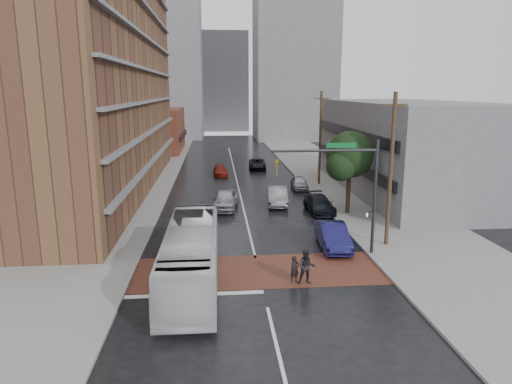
{
  "coord_description": "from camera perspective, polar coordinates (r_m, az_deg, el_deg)",
  "views": [
    {
      "loc": [
        -2.29,
        -23.79,
        10.09
      ],
      "look_at": [
        0.3,
        5.5,
        3.5
      ],
      "focal_mm": 32.0,
      "sensor_mm": 36.0,
      "label": 1
    }
  ],
  "objects": [
    {
      "name": "signal_mast",
      "position": [
        28.03,
        11.93,
        1.34
      ],
      "size": [
        6.5,
        0.3,
        7.2
      ],
      "color": "#2D2D33",
      "rests_on": "ground"
    },
    {
      "name": "sidewalk_west",
      "position": [
        50.65,
        -15.42,
        0.77
      ],
      "size": [
        9.0,
        90.0,
        0.15
      ],
      "primitive_type": "cube",
      "color": "gray",
      "rests_on": "ground"
    },
    {
      "name": "car_travel_b",
      "position": [
        40.87,
        2.7,
        -0.52
      ],
      "size": [
        2.12,
        4.98,
        1.6
      ],
      "primitive_type": "imported",
      "rotation": [
        0.0,
        0.0,
        -0.09
      ],
      "color": "#94979A",
      "rests_on": "ground"
    },
    {
      "name": "sidewalk_east",
      "position": [
        51.68,
        10.53,
        1.25
      ],
      "size": [
        9.0,
        90.0,
        0.15
      ],
      "primitive_type": "cube",
      "color": "gray",
      "rests_on": "ground"
    },
    {
      "name": "ground",
      "position": [
        25.94,
        0.42,
        -10.26
      ],
      "size": [
        160.0,
        160.0,
        0.0
      ],
      "primitive_type": "plane",
      "color": "black",
      "rests_on": "ground"
    },
    {
      "name": "car_parked_far",
      "position": [
        47.67,
        5.44,
        1.17
      ],
      "size": [
        1.7,
        3.92,
        1.32
      ],
      "primitive_type": "imported",
      "rotation": [
        0.0,
        0.0,
        -0.04
      ],
      "color": "#AEAFB6",
      "rests_on": "ground"
    },
    {
      "name": "street_tree",
      "position": [
        37.8,
        11.65,
        4.23
      ],
      "size": [
        4.2,
        4.1,
        6.9
      ],
      "color": "#332319",
      "rests_on": "ground"
    },
    {
      "name": "building_east",
      "position": [
        47.97,
        18.13,
        5.32
      ],
      "size": [
        11.0,
        26.0,
        9.0
      ],
      "primitive_type": "cube",
      "color": "gray",
      "rests_on": "ground"
    },
    {
      "name": "suv_travel",
      "position": [
        59.66,
        0.17,
        3.54
      ],
      "size": [
        2.4,
        4.81,
        1.31
      ],
      "primitive_type": "imported",
      "rotation": [
        0.0,
        0.0,
        -0.05
      ],
      "color": "black",
      "rests_on": "ground"
    },
    {
      "name": "car_travel_a",
      "position": [
        39.5,
        -3.9,
        -0.91
      ],
      "size": [
        2.71,
        5.28,
        1.72
      ],
      "primitive_type": "imported",
      "rotation": [
        0.0,
        0.0,
        -0.14
      ],
      "color": "#A6A8AE",
      "rests_on": "ground"
    },
    {
      "name": "utility_pole_far",
      "position": [
        49.31,
        8.03,
        6.75
      ],
      "size": [
        1.6,
        0.26,
        10.0
      ],
      "color": "#473321",
      "rests_on": "ground"
    },
    {
      "name": "utility_pole_near",
      "position": [
        30.32,
        16.5,
        2.71
      ],
      "size": [
        1.6,
        0.26,
        10.0
      ],
      "color": "#473321",
      "rests_on": "ground"
    },
    {
      "name": "crosswalk",
      "position": [
        26.4,
        0.31,
        -9.82
      ],
      "size": [
        14.0,
        5.0,
        0.02
      ],
      "primitive_type": "cube",
      "color": "brown",
      "rests_on": "ground"
    },
    {
      "name": "pedestrian_a",
      "position": [
        24.74,
        4.84,
        -9.6
      ],
      "size": [
        0.64,
        0.55,
        1.49
      ],
      "primitive_type": "imported",
      "rotation": [
        0.0,
        0.0,
        0.42
      ],
      "color": "black",
      "rests_on": "ground"
    },
    {
      "name": "transit_bus",
      "position": [
        24.36,
        -8.11,
        -7.9
      ],
      "size": [
        2.78,
        11.5,
        3.2
      ],
      "primitive_type": "imported",
      "rotation": [
        0.0,
        0.0,
        -0.01
      ],
      "color": "silver",
      "rests_on": "ground"
    },
    {
      "name": "distant_tower_center",
      "position": [
        118.82,
        -4.05,
        13.53
      ],
      "size": [
        12.0,
        10.0,
        24.0
      ],
      "primitive_type": "cube",
      "color": "gray",
      "rests_on": "ground"
    },
    {
      "name": "apartment_block",
      "position": [
        49.36,
        -19.59,
        16.48
      ],
      "size": [
        10.0,
        44.0,
        28.0
      ],
      "primitive_type": "cube",
      "color": "brown",
      "rests_on": "ground"
    },
    {
      "name": "car_travel_c",
      "position": [
        55.05,
        -4.46,
        2.67
      ],
      "size": [
        1.87,
        4.18,
        1.19
      ],
      "primitive_type": "imported",
      "rotation": [
        0.0,
        0.0,
        0.05
      ],
      "color": "maroon",
      "rests_on": "ground"
    },
    {
      "name": "distant_tower_east",
      "position": [
        97.48,
        4.81,
        17.25
      ],
      "size": [
        16.0,
        14.0,
        36.0
      ],
      "primitive_type": "cube",
      "color": "gray",
      "rests_on": "ground"
    },
    {
      "name": "car_parked_mid",
      "position": [
        38.78,
        7.9,
        -1.5
      ],
      "size": [
        2.15,
        4.9,
        1.4
      ],
      "primitive_type": "imported",
      "rotation": [
        0.0,
        0.0,
        0.04
      ],
      "color": "black",
      "rests_on": "ground"
    },
    {
      "name": "car_parked_near",
      "position": [
        30.24,
        9.59,
        -5.44
      ],
      "size": [
        1.96,
        4.95,
        1.6
      ],
      "primitive_type": "imported",
      "rotation": [
        0.0,
        0.0,
        -0.05
      ],
      "color": "#18164E",
      "rests_on": "ground"
    },
    {
      "name": "storefront_west",
      "position": [
        78.67,
        -12.23,
        7.55
      ],
      "size": [
        8.0,
        16.0,
        7.0
      ],
      "primitive_type": "cube",
      "color": "brown",
      "rests_on": "ground"
    },
    {
      "name": "pedestrian_b",
      "position": [
        24.53,
        6.35,
        -9.31
      ],
      "size": [
        1.0,
        0.82,
        1.91
      ],
      "primitive_type": "imported",
      "rotation": [
        0.0,
        0.0,
        -0.11
      ],
      "color": "black",
      "rests_on": "ground"
    },
    {
      "name": "distant_tower_west",
      "position": [
        102.63,
        -12.04,
        15.68
      ],
      "size": [
        18.0,
        16.0,
        32.0
      ],
      "primitive_type": "cube",
      "color": "gray",
      "rests_on": "ground"
    }
  ]
}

